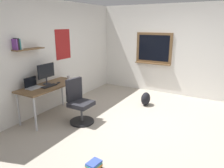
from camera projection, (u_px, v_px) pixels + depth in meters
ground_plane at (145, 126)px, 4.42m from camera, size 5.20×5.20×0.00m
wall_back at (54, 55)px, 5.23m from camera, size 5.00×0.30×2.60m
wall_right at (178, 51)px, 6.12m from camera, size 0.22×5.00×2.60m
desk at (49, 88)px, 4.72m from camera, size 1.43×0.62×0.75m
office_chair at (79, 104)px, 4.53m from camera, size 0.52×0.52×0.95m
laptop at (33, 85)px, 4.49m from camera, size 0.31×0.21×0.23m
monitor_primary at (46, 72)px, 4.71m from camera, size 0.46×0.17×0.46m
keyboard at (49, 86)px, 4.60m from camera, size 0.37×0.13×0.02m
computer_mouse at (58, 83)px, 4.84m from camera, size 0.10×0.06×0.03m
coffee_mug at (69, 77)px, 5.19m from camera, size 0.08×0.08×0.09m
backpack at (146, 99)px, 5.53m from camera, size 0.32×0.22×0.35m
book_stack_on_floor at (94, 167)px, 3.07m from camera, size 0.24×0.19×0.14m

